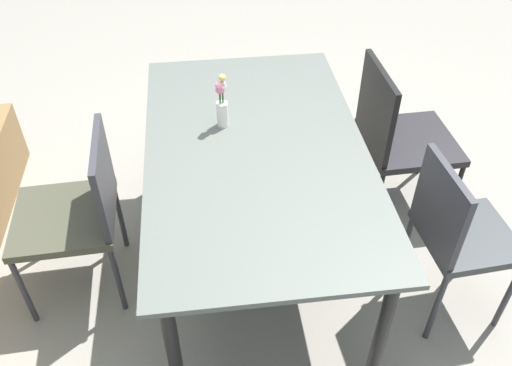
% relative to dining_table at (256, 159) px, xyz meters
% --- Properties ---
extents(ground_plane, '(12.00, 12.00, 0.00)m').
position_rel_dining_table_xyz_m(ground_plane, '(-0.07, -0.01, -0.72)').
color(ground_plane, gray).
extents(dining_table, '(1.70, 1.00, 0.78)m').
position_rel_dining_table_xyz_m(dining_table, '(0.00, 0.00, 0.00)').
color(dining_table, '#4C514C').
rests_on(dining_table, ground).
extents(chair_near_left, '(0.43, 0.43, 0.90)m').
position_rel_dining_table_xyz_m(chair_near_left, '(-0.39, -0.85, -0.19)').
color(chair_near_left, '#2C3031').
rests_on(chair_near_left, ground).
extents(chair_near_right, '(0.51, 0.51, 0.92)m').
position_rel_dining_table_xyz_m(chair_near_right, '(0.38, -0.84, -0.20)').
color(chair_near_right, black).
rests_on(chair_near_right, ground).
extents(chair_far_side, '(0.49, 0.49, 0.88)m').
position_rel_dining_table_xyz_m(chair_far_side, '(-0.01, 0.84, -0.20)').
color(chair_far_side, '#3C3C2E').
rests_on(chair_far_side, ground).
extents(flower_vase, '(0.05, 0.05, 0.27)m').
position_rel_dining_table_xyz_m(flower_vase, '(0.20, 0.14, 0.19)').
color(flower_vase, silver).
rests_on(flower_vase, dining_table).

